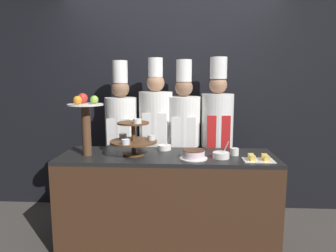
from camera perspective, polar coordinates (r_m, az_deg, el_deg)
The scene contains 13 objects.
wall_back at distance 3.58m, azimuth 0.74°, elevation 6.34°, with size 10.00×0.06×2.80m.
buffet_counter at distance 2.88m, azimuth -0.11°, elevation -13.98°, with size 1.95×0.61×0.88m.
tiered_stand at distance 2.71m, azimuth -6.58°, elevation -2.23°, with size 0.42×0.42×0.34m.
fruit_pedestal at distance 2.77m, azimuth -15.43°, elevation 1.90°, with size 0.31×0.31×0.56m.
cake_round at distance 2.61m, azimuth 4.88°, elevation -5.43°, with size 0.24×0.24×0.08m.
cup_white at distance 2.78m, azimuth 12.56°, elevation -4.80°, with size 0.07×0.07×0.06m.
cake_square_tray at distance 2.66m, azimuth 16.86°, elevation -5.95°, with size 0.25×0.18×0.05m.
serving_bowl_near at distance 2.66m, azimuth 10.07°, elevation -5.48°, with size 0.15×0.15×0.15m.
serving_bowl_far at distance 2.92m, azimuth -0.70°, elevation -4.09°, with size 0.13×0.13×0.15m.
chef_left at distance 3.34m, azimuth -8.84°, elevation -1.67°, with size 0.35×0.35×1.76m.
chef_center_left at distance 3.28m, azimuth -2.32°, elevation -1.26°, with size 0.36×0.36×1.78m.
chef_center_right at distance 3.26m, azimuth 2.97°, elevation -1.68°, with size 0.36×0.36×1.76m.
chef_right at distance 3.28m, azimuth 9.30°, elevation -1.22°, with size 0.34×0.34×1.79m.
Camera 1 is at (0.15, -2.34, 1.55)m, focal length 32.00 mm.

